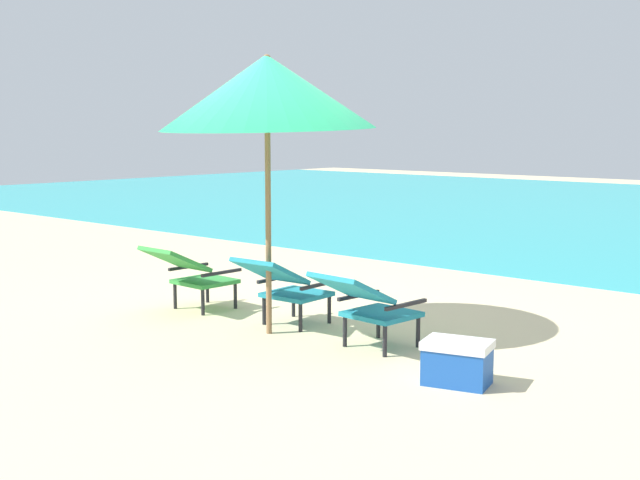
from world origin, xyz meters
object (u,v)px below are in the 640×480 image
at_px(lounge_chair_right, 368,302).
at_px(beach_umbrella_center, 267,92).
at_px(cooler_box, 457,362).
at_px(lounge_chair_left, 191,271).
at_px(lounge_chair_center, 284,284).

relative_size(lounge_chair_right, beach_umbrella_center, 0.37).
bearing_deg(beach_umbrella_center, lounge_chair_right, 6.71).
bearing_deg(cooler_box, lounge_chair_right, 164.68).
xyz_separation_m(lounge_chair_left, cooler_box, (3.26, -0.29, -0.24)).
xyz_separation_m(lounge_chair_center, beach_umbrella_center, (0.05, -0.26, 1.71)).
xyz_separation_m(beach_umbrella_center, cooler_box, (2.05, -0.16, -1.95)).
relative_size(lounge_chair_center, lounge_chair_right, 0.99).
distance_m(lounge_chair_center, lounge_chair_right, 1.08).
bearing_deg(lounge_chair_center, beach_umbrella_center, -77.91).
distance_m(lounge_chair_left, lounge_chair_right, 2.23).
relative_size(lounge_chair_left, lounge_chair_center, 0.98).
relative_size(lounge_chair_left, lounge_chair_right, 0.98).
xyz_separation_m(lounge_chair_right, beach_umbrella_center, (-1.02, -0.12, 1.71)).
bearing_deg(lounge_chair_left, cooler_box, -5.05).
distance_m(lounge_chair_right, beach_umbrella_center, 1.99).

